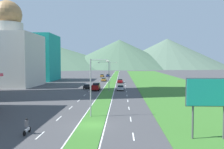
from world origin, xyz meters
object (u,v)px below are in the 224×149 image
object	(u,v)px
street_lamp_mid	(108,74)
motorcycle_rider	(27,127)
car_0	(102,76)
street_lamp_near	(93,83)
car_5	(104,79)
car_3	(120,81)
billboard_roadside	(209,95)
car_2	(87,86)
pickup_truck_0	(96,87)
street_lamp_far	(111,70)
car_1	(121,88)
car_4	(108,75)

from	to	relation	value
street_lamp_mid	motorcycle_rider	bearing A→B (deg)	-99.76
street_lamp_mid	car_0	distance (m)	62.32
street_lamp_near	car_5	bearing A→B (deg)	92.88
car_3	motorcycle_rider	distance (m)	66.01
billboard_roadside	car_5	bearing A→B (deg)	102.46
billboard_roadside	car_0	bearing A→B (deg)	100.80
billboard_roadside	car_2	world-z (taller)	billboard_roadside
car_2	pickup_truck_0	xyz separation A→B (m)	(3.23, -4.27, 0.27)
car_5	pickup_truck_0	xyz separation A→B (m)	(0.17, -31.86, 0.27)
billboard_roadside	motorcycle_rider	xyz separation A→B (m)	(-19.52, 1.05, -3.91)
street_lamp_mid	car_5	bearing A→B (deg)	96.00
billboard_roadside	car_3	bearing A→B (deg)	98.20
street_lamp_near	car_2	xyz separation A→B (m)	(-6.31, 36.98, -4.20)
street_lamp_far	car_5	distance (m)	6.53
car_1	street_lamp_mid	bearing A→B (deg)	-53.20
street_lamp_far	car_1	world-z (taller)	street_lamp_far
car_5	street_lamp_near	bearing A→B (deg)	-177.12
billboard_roadside	pickup_truck_0	xyz separation A→B (m)	(-16.25, 42.46, -3.67)
car_3	car_5	xyz separation A→B (m)	(-6.87, 8.01, -0.07)
car_2	car_5	distance (m)	27.76
street_lamp_near	motorcycle_rider	bearing A→B (deg)	-126.06
street_lamp_near	car_3	distance (m)	56.82
street_lamp_far	car_0	distance (m)	32.40
car_0	car_2	distance (m)	55.09
car_2	car_3	xyz separation A→B (m)	(9.93, 19.57, 0.07)
street_lamp_mid	street_lamp_far	size ratio (longest dim) A/B	1.01
car_5	street_lamp_far	bearing A→B (deg)	-141.80
street_lamp_near	car_1	xyz separation A→B (m)	(3.89, 32.87, -4.17)
car_1	motorcycle_rider	bearing A→B (deg)	-13.83
pickup_truck_0	car_4	bearing A→B (deg)	0.03
car_1	car_2	xyz separation A→B (m)	(-10.20, 4.11, -0.03)
car_0	street_lamp_near	bearing A→B (deg)	-176.11
car_4	pickup_truck_0	distance (m)	61.38
car_0	motorcycle_rider	bearing A→B (deg)	179.95
street_lamp_near	street_lamp_mid	world-z (taller)	street_lamp_near
car_4	pickup_truck_0	size ratio (longest dim) A/B	0.77
car_2	car_5	xyz separation A→B (m)	(3.06, 27.59, 0.00)
billboard_roadside	car_4	distance (m)	105.18
car_1	car_5	distance (m)	32.49
street_lamp_near	street_lamp_far	bearing A→B (deg)	90.05
car_5	car_0	bearing A→B (deg)	6.24
car_0	car_5	xyz separation A→B (m)	(3.01, -27.50, -0.07)
car_0	car_3	xyz separation A→B (m)	(9.88, -35.52, -0.00)
street_lamp_far	car_2	bearing A→B (deg)	-104.88
billboard_roadside	street_lamp_near	bearing A→B (deg)	143.48
street_lamp_near	car_4	distance (m)	94.23
street_lamp_mid	car_1	bearing A→B (deg)	36.80
street_lamp_near	car_1	distance (m)	33.36
street_lamp_near	street_lamp_far	size ratio (longest dim) A/B	1.05
billboard_roadside	car_4	size ratio (longest dim) A/B	1.55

